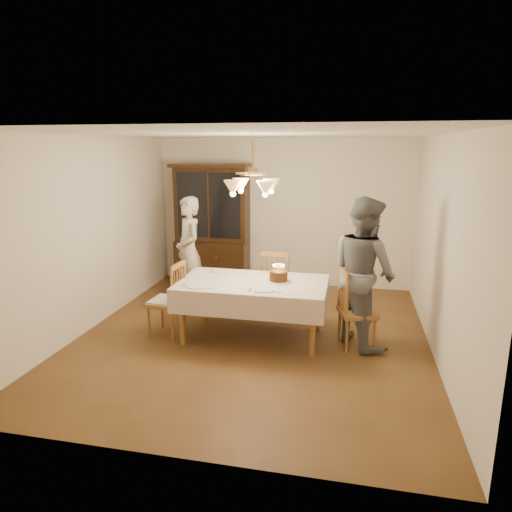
% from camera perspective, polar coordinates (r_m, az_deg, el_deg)
% --- Properties ---
extents(ground, '(5.00, 5.00, 0.00)m').
position_cam_1_polar(ground, '(6.14, -0.40, -10.00)').
color(ground, '#513217').
rests_on(ground, ground).
extents(room_shell, '(5.00, 5.00, 5.00)m').
position_cam_1_polar(room_shell, '(5.70, -0.42, 4.74)').
color(room_shell, white).
rests_on(room_shell, ground).
extents(dining_table, '(1.90, 1.10, 0.76)m').
position_cam_1_polar(dining_table, '(5.90, -0.41, -3.91)').
color(dining_table, brown).
rests_on(dining_table, ground).
extents(china_hutch, '(1.38, 0.54, 2.16)m').
position_cam_1_polar(china_hutch, '(8.26, -5.51, 3.62)').
color(china_hutch, black).
rests_on(china_hutch, ground).
extents(chair_far_side, '(0.44, 0.42, 1.00)m').
position_cam_1_polar(chair_far_side, '(6.76, 2.58, -3.79)').
color(chair_far_side, brown).
rests_on(chair_far_side, ground).
extents(chair_left_end, '(0.45, 0.47, 1.00)m').
position_cam_1_polar(chair_left_end, '(6.14, -11.08, -5.71)').
color(chair_left_end, brown).
rests_on(chair_left_end, ground).
extents(chair_right_end, '(0.53, 0.54, 1.00)m').
position_cam_1_polar(chair_right_end, '(5.83, 12.41, -6.97)').
color(chair_right_end, brown).
rests_on(chair_right_end, ground).
extents(elderly_woman, '(0.71, 0.74, 1.71)m').
position_cam_1_polar(elderly_woman, '(7.24, -8.37, 0.63)').
color(elderly_woman, beige).
rests_on(elderly_woman, ground).
extents(adult_in_grey, '(1.11, 1.15, 1.88)m').
position_cam_1_polar(adult_in_grey, '(5.81, 13.29, -1.93)').
color(adult_in_grey, slate).
rests_on(adult_in_grey, ground).
extents(birthday_cake, '(0.30, 0.30, 0.22)m').
position_cam_1_polar(birthday_cake, '(5.87, 2.83, -2.56)').
color(birthday_cake, white).
rests_on(birthday_cake, dining_table).
extents(place_setting_near_left, '(0.42, 0.27, 0.02)m').
position_cam_1_polar(place_setting_near_left, '(5.72, -7.23, -3.72)').
color(place_setting_near_left, white).
rests_on(place_setting_near_left, dining_table).
extents(place_setting_near_right, '(0.40, 0.25, 0.02)m').
position_cam_1_polar(place_setting_near_right, '(5.52, 1.13, -4.25)').
color(place_setting_near_right, white).
rests_on(place_setting_near_right, dining_table).
extents(place_setting_far_left, '(0.41, 0.26, 0.02)m').
position_cam_1_polar(place_setting_far_left, '(6.32, -3.89, -1.99)').
color(place_setting_far_left, white).
rests_on(place_setting_far_left, dining_table).
extents(chandelier, '(0.62, 0.62, 0.73)m').
position_cam_1_polar(chandelier, '(5.65, -0.43, 8.71)').
color(chandelier, '#BF8C3F').
rests_on(chandelier, ground).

